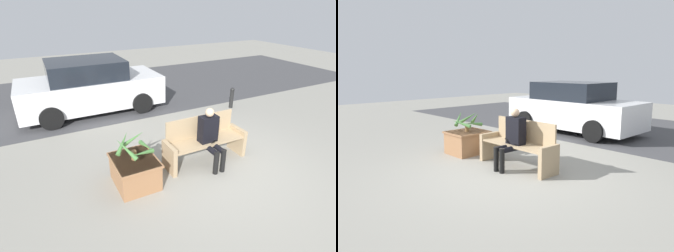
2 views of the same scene
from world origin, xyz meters
The scene contains 8 objects.
ground_plane centered at (0.00, 0.00, 0.00)m, with size 30.00×30.00×0.00m, color gray.
road_surface centered at (0.00, 6.10, 0.00)m, with size 20.00×6.00×0.01m, color #424244.
bench centered at (-0.20, 0.50, 0.45)m, with size 1.79×0.52×0.95m.
person_seated centered at (-0.20, 0.30, 0.67)m, with size 0.37×0.61×1.22m.
planter_box centered at (-1.80, 0.37, 0.28)m, with size 0.77×0.89×0.53m.
potted_plant centered at (-1.79, 0.37, 0.78)m, with size 0.67×0.69×0.48m.
parked_car centered at (-1.69, 4.45, 0.77)m, with size 4.13×1.98×1.57m.
bollard_post centered at (2.31, 2.66, 0.35)m, with size 0.13×0.13×0.66m.
Camera 1 is at (-3.06, -3.46, 3.08)m, focal length 28.00 mm.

